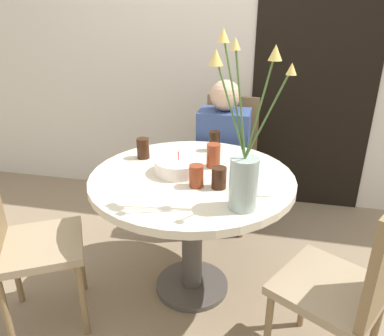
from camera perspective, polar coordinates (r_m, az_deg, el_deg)
name	(u,v)px	position (r m, az deg, el deg)	size (l,w,h in m)	color
ground_plane	(192,287)	(2.32, 0.00, -17.61)	(16.00, 16.00, 0.00)	#89755B
wall_back	(227,38)	(2.99, 5.43, 19.06)	(8.00, 0.05, 2.60)	silver
doorway_panel	(315,80)	(2.98, 18.18, 12.69)	(0.90, 0.01, 2.05)	black
dining_table	(192,198)	(1.98, 0.00, -4.61)	(1.05, 1.05, 0.73)	beige
chair_far_back	(228,153)	(2.76, 5.53, 2.28)	(0.44, 0.44, 0.93)	#9E896B
chair_left_flank	(19,234)	(1.98, -24.82, -9.16)	(0.54, 0.54, 0.93)	#9E896B
chair_right_flank	(352,282)	(1.66, 23.21, -15.61)	(0.55, 0.55, 0.93)	#9E896B
birthday_cake	(178,166)	(1.94, -2.07, 0.29)	(0.25, 0.25, 0.12)	white
flower_vase	(243,163)	(1.55, 7.85, 0.77)	(0.33, 0.15, 0.73)	#9EB2AD
side_plate	(261,186)	(1.83, 10.48, -2.75)	(0.21, 0.21, 0.01)	white
drink_glass_0	(213,156)	(2.00, 3.28, 1.90)	(0.07, 0.07, 0.13)	maroon
drink_glass_1	(219,178)	(1.78, 4.13, -1.50)	(0.07, 0.07, 0.10)	#33190C
drink_glass_2	(215,141)	(2.24, 3.46, 4.14)	(0.07, 0.07, 0.12)	black
drink_glass_3	(143,148)	(2.14, -7.47, 3.00)	(0.07, 0.07, 0.12)	#33190C
drink_glass_4	(196,176)	(1.78, 0.67, -1.22)	(0.07, 0.07, 0.11)	maroon
person_guest	(223,163)	(2.62, 4.73, 0.71)	(0.34, 0.24, 1.09)	#383333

